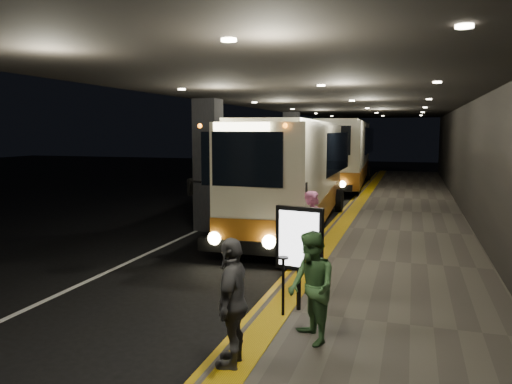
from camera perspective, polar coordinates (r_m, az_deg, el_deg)
The scene contains 15 objects.
ground at distance 13.00m, azimuth -6.13°, elevation -7.96°, with size 90.00×90.00×0.00m, color black.
lane_line_white at distance 18.18m, azimuth -5.04°, elevation -3.63°, with size 0.12×50.00×0.01m, color silver.
kerb_stripe_yellow at distance 17.05m, azimuth 8.00°, elevation -4.38°, with size 0.18×50.00×0.01m, color gold.
sidewalk at distance 16.83m, azimuth 16.11°, elevation -4.50°, with size 4.50×50.00×0.15m, color #514C44.
tactile_strip at distance 16.95m, azimuth 9.68°, elevation -3.96°, with size 0.50×50.00×0.01m, color gold.
terminal_wall at distance 16.62m, azimuth 24.26°, elevation 5.18°, with size 0.10×50.00×6.00m, color black.
support_columns at distance 16.87m, azimuth -5.47°, elevation 3.06°, with size 0.80×24.80×4.40m.
canopy at distance 16.75m, azimuth 8.78°, elevation 11.20°, with size 9.00×50.00×0.40m, color black.
coach_main at distance 17.45m, azimuth 4.40°, elevation 1.59°, with size 3.09×11.54×3.56m.
coach_second at distance 30.81m, azimuth 10.00°, elevation 4.10°, with size 3.16×12.38×3.86m.
passenger_boarding at distance 11.58m, azimuth 6.58°, elevation -4.40°, with size 0.67×0.44×1.83m, color #C35B93.
passenger_waiting_green at distance 7.69m, azimuth 6.35°, elevation -10.81°, with size 0.83×0.51×1.70m, color #406D3C.
passenger_waiting_grey at distance 6.92m, azimuth -2.68°, elevation -12.46°, with size 1.05×0.54×1.79m, color #46464B.
info_sign at distance 8.90m, azimuth 4.95°, elevation -5.57°, with size 0.89×0.27×1.87m.
stanchion_post at distance 8.78m, azimuth 3.12°, elevation -10.78°, with size 0.05×0.05×1.03m, color black.
Camera 1 is at (5.06, -11.50, 3.35)m, focal length 35.00 mm.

